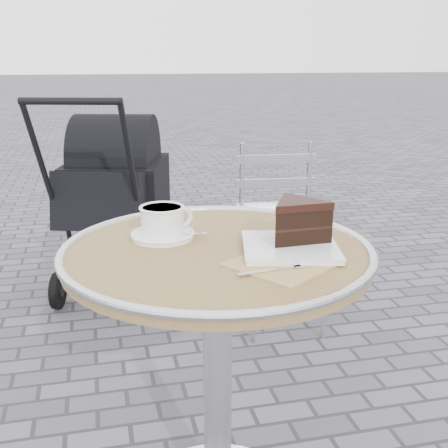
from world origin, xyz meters
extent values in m
cylinder|color=silver|center=(0.00, 0.00, 0.36)|extent=(0.07, 0.07, 0.67)
cylinder|color=tan|center=(0.00, 0.00, 0.71)|extent=(0.70, 0.70, 0.03)
torus|color=silver|center=(0.00, 0.00, 0.73)|extent=(0.72, 0.72, 0.02)
cylinder|color=white|center=(-0.11, 0.11, 0.74)|extent=(0.15, 0.15, 0.01)
cylinder|color=white|center=(-0.11, 0.11, 0.77)|extent=(0.13, 0.13, 0.07)
torus|color=white|center=(-0.06, 0.12, 0.77)|extent=(0.05, 0.03, 0.05)
cylinder|color=beige|center=(-0.11, 0.11, 0.80)|extent=(0.09, 0.09, 0.01)
cube|color=tan|center=(0.11, -0.13, 0.73)|extent=(0.26, 0.26, 0.00)
cube|color=white|center=(0.16, -0.06, 0.74)|extent=(0.25, 0.25, 0.01)
cylinder|color=silver|center=(0.34, 0.84, 0.20)|extent=(0.02, 0.02, 0.40)
cylinder|color=silver|center=(0.64, 0.82, 0.20)|extent=(0.02, 0.02, 0.40)
cylinder|color=silver|center=(0.36, 1.15, 0.20)|extent=(0.02, 0.02, 0.40)
cylinder|color=silver|center=(0.67, 1.12, 0.20)|extent=(0.02, 0.02, 0.40)
cube|color=silver|center=(0.50, 0.98, 0.41)|extent=(0.39, 0.39, 0.02)
cube|color=black|center=(-0.20, 1.61, 0.46)|extent=(0.56, 0.73, 0.39)
cylinder|color=black|center=(-0.34, 1.11, 0.99)|extent=(0.40, 0.14, 0.03)
cylinder|color=black|center=(-0.47, 1.39, 0.09)|extent=(0.08, 0.18, 0.17)
cylinder|color=black|center=(-0.08, 1.28, 0.09)|extent=(0.08, 0.18, 0.17)
cylinder|color=black|center=(-0.32, 1.95, 0.14)|extent=(0.11, 0.27, 0.27)
cylinder|color=black|center=(0.08, 1.84, 0.14)|extent=(0.11, 0.27, 0.27)
camera|label=1|loc=(-0.26, -1.19, 1.15)|focal=45.00mm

